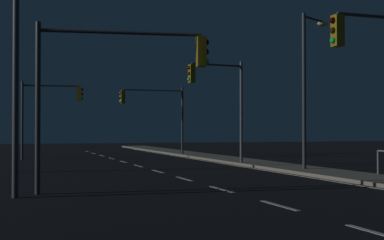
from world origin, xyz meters
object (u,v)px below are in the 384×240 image
traffic_light_far_right (154,106)px  street_lamp_mid_block (23,62)px  traffic_light_near_left (219,91)px  traffic_light_mid_left (380,63)px  traffic_light_mid_right (117,72)px  street_lamp_across_street (24,23)px  traffic_light_far_left (50,105)px  street_lamp_median (308,75)px

traffic_light_far_right → street_lamp_mid_block: street_lamp_mid_block is taller
traffic_light_near_left → traffic_light_mid_left: size_ratio=0.99×
traffic_light_mid_right → street_lamp_across_street: 3.08m
traffic_light_mid_left → traffic_light_far_right: bearing=91.9°
traffic_light_near_left → street_lamp_mid_block: 10.14m
traffic_light_near_left → traffic_light_far_left: bearing=131.3°
traffic_light_far_right → street_lamp_mid_block: size_ratio=0.58×
traffic_light_mid_left → street_lamp_mid_block: street_lamp_mid_block is taller
traffic_light_far_left → street_lamp_median: size_ratio=0.70×
traffic_light_far_right → traffic_light_mid_left: bearing=-88.1°
traffic_light_mid_left → street_lamp_median: (2.30, 8.31, 0.48)m
traffic_light_far_right → street_lamp_across_street: bearing=-113.1°
traffic_light_near_left → street_lamp_median: 5.45m
street_lamp_across_street → street_lamp_mid_block: street_lamp_mid_block is taller
traffic_light_far_right → street_lamp_across_street: 24.77m
traffic_light_near_left → traffic_light_far_left: traffic_light_near_left is taller
traffic_light_mid_left → traffic_light_far_left: bearing=110.6°
traffic_light_mid_right → street_lamp_mid_block: 9.74m
traffic_light_mid_right → traffic_light_far_left: 19.82m
traffic_light_mid_right → street_lamp_median: (10.04, 5.81, 0.75)m
traffic_light_near_left → street_lamp_across_street: street_lamp_across_street is taller
traffic_light_mid_left → street_lamp_across_street: (-10.51, 1.99, 0.96)m
street_lamp_median → street_lamp_mid_block: bearing=164.4°
traffic_light_mid_left → street_lamp_across_street: bearing=169.3°
traffic_light_mid_right → street_lamp_median: street_lamp_median is taller
traffic_light_far_left → traffic_light_far_right: bearing=17.9°
traffic_light_mid_left → street_lamp_mid_block: size_ratio=0.66×
traffic_light_far_right → traffic_light_far_left: size_ratio=0.98×
traffic_light_far_left → traffic_light_near_left: bearing=-48.7°
traffic_light_far_right → traffic_light_far_left: traffic_light_far_right is taller
traffic_light_near_left → traffic_light_far_left: (-8.10, 9.22, -0.42)m
traffic_light_far_right → street_lamp_mid_block: (-9.46, -12.93, 1.35)m
traffic_light_far_right → street_lamp_mid_block: 16.08m
street_lamp_median → traffic_light_near_left: bearing=118.3°
traffic_light_mid_left → traffic_light_near_left: bearing=91.2°
street_lamp_median → street_lamp_mid_block: size_ratio=0.85×
traffic_light_mid_left → street_lamp_mid_block: bearing=131.0°
traffic_light_near_left → street_lamp_median: (2.57, -4.78, 0.51)m
street_lamp_median → street_lamp_across_street: size_ratio=0.86×
traffic_light_mid_right → street_lamp_across_street: street_lamp_across_street is taller
traffic_light_mid_right → traffic_light_near_left: (7.47, 10.59, 0.23)m
street_lamp_mid_block → traffic_light_far_right: bearing=53.8°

